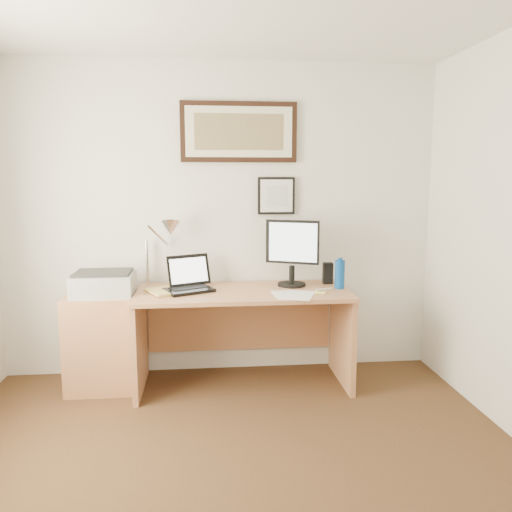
{
  "coord_description": "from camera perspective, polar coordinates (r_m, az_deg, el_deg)",
  "views": [
    {
      "loc": [
        -0.12,
        -2.05,
        1.59
      ],
      "look_at": [
        0.23,
        1.43,
        1.04
      ],
      "focal_mm": 35.0,
      "sensor_mm": 36.0,
      "label": 1
    }
  ],
  "objects": [
    {
      "name": "picture_small",
      "position": [
        4.06,
        2.33,
        6.89
      ],
      "size": [
        0.3,
        0.03,
        0.3
      ],
      "color": "black",
      "rests_on": "wall_back"
    },
    {
      "name": "side_cabinet",
      "position": [
        4.0,
        -17.23,
        -9.36
      ],
      "size": [
        0.5,
        0.4,
        0.73
      ],
      "primitive_type": "cube",
      "color": "#AD7048",
      "rests_on": "floor"
    },
    {
      "name": "printer",
      "position": [
        3.87,
        -17.02,
        -3.01
      ],
      "size": [
        0.44,
        0.34,
        0.18
      ],
      "color": "#ACACAE",
      "rests_on": "side_cabinet"
    },
    {
      "name": "book",
      "position": [
        3.73,
        -11.95,
        -4.18
      ],
      "size": [
        0.31,
        0.34,
        0.02
      ],
      "primitive_type": "imported",
      "rotation": [
        0.0,
        0.0,
        0.5
      ],
      "color": "#D8C065",
      "rests_on": "desk"
    },
    {
      "name": "paper_sheet_a",
      "position": [
        3.65,
        3.63,
        -4.44
      ],
      "size": [
        0.23,
        0.3,
        0.0
      ],
      "primitive_type": "cube",
      "rotation": [
        0.0,
        0.0,
        0.09
      ],
      "color": "white",
      "rests_on": "desk"
    },
    {
      "name": "bottle_cap",
      "position": [
        3.87,
        9.59,
        -0.36
      ],
      "size": [
        0.04,
        0.04,
        0.02
      ],
      "primitive_type": "cylinder",
      "color": "#0B4497",
      "rests_on": "water_bottle"
    },
    {
      "name": "desk",
      "position": [
        3.92,
        -1.6,
        -7.05
      ],
      "size": [
        1.6,
        0.7,
        0.75
      ],
      "color": "#AD7048",
      "rests_on": "floor"
    },
    {
      "name": "lcd_monitor",
      "position": [
        3.9,
        4.17,
        0.74
      ],
      "size": [
        0.4,
        0.22,
        0.52
      ],
      "color": "black",
      "rests_on": "desk"
    },
    {
      "name": "sticky_pad",
      "position": [
        3.71,
        7.34,
        -4.18
      ],
      "size": [
        0.1,
        0.1,
        0.01
      ],
      "primitive_type": "cube",
      "rotation": [
        0.0,
        0.0,
        -0.38
      ],
      "color": "#EFED71",
      "rests_on": "desk"
    },
    {
      "name": "wall_back",
      "position": [
        4.06,
        -4.05,
        4.05
      ],
      "size": [
        3.5,
        0.02,
        2.5
      ],
      "primitive_type": "cube",
      "color": "white",
      "rests_on": "ground"
    },
    {
      "name": "speaker",
      "position": [
        4.06,
        8.21,
        -1.95
      ],
      "size": [
        0.08,
        0.07,
        0.17
      ],
      "primitive_type": "cube",
      "rotation": [
        0.0,
        0.0,
        -0.01
      ],
      "color": "black",
      "rests_on": "desk"
    },
    {
      "name": "desk_lamp",
      "position": [
        3.89,
        -9.99,
        2.8
      ],
      "size": [
        0.29,
        0.27,
        0.53
      ],
      "color": "silver",
      "rests_on": "desk"
    },
    {
      "name": "water_bottle",
      "position": [
        3.89,
        9.54,
        -2.09
      ],
      "size": [
        0.08,
        0.08,
        0.22
      ],
      "primitive_type": "cylinder",
      "color": "#0B4497",
      "rests_on": "desk"
    },
    {
      "name": "picture_large",
      "position": [
        4.04,
        -1.96,
        13.98
      ],
      "size": [
        0.92,
        0.04,
        0.47
      ],
      "color": "black",
      "rests_on": "wall_back"
    },
    {
      "name": "marker_pen",
      "position": [
        3.82,
        7.76,
        -3.8
      ],
      "size": [
        0.14,
        0.06,
        0.02
      ],
      "primitive_type": "cylinder",
      "rotation": [
        0.0,
        1.57,
        0.35
      ],
      "color": "white",
      "rests_on": "desk"
    },
    {
      "name": "paper_sheet_b",
      "position": [
        3.63,
        4.8,
        -4.48
      ],
      "size": [
        0.31,
        0.36,
        0.0
      ],
      "primitive_type": "cube",
      "rotation": [
        0.0,
        0.0,
        -0.37
      ],
      "color": "white",
      "rests_on": "desk"
    },
    {
      "name": "laptop",
      "position": [
        3.81,
        -7.69,
        -3.05
      ],
      "size": [
        0.41,
        0.42,
        0.26
      ],
      "color": "black",
      "rests_on": "desk"
    }
  ]
}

